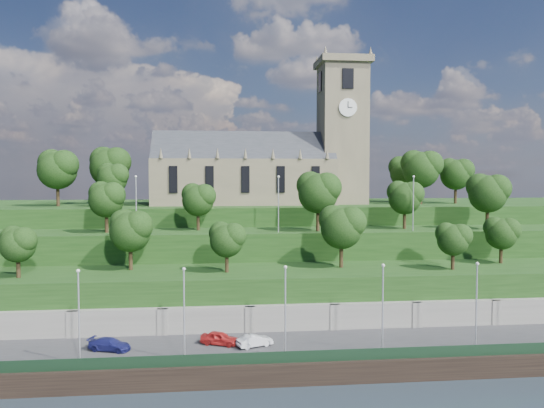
{
  "coord_description": "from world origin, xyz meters",
  "views": [
    {
      "loc": [
        -8.66,
        -49.33,
        20.25
      ],
      "look_at": [
        -0.51,
        30.0,
        15.86
      ],
      "focal_mm": 35.0,
      "sensor_mm": 36.0,
      "label": 1
    }
  ],
  "objects": [
    {
      "name": "trees_upper",
      "position": [
        7.34,
        27.92,
        17.44
      ],
      "size": [
        62.37,
        8.3,
        8.78
      ],
      "color": "black",
      "rests_on": "embankment_upper"
    },
    {
      "name": "trees_hilltop",
      "position": [
        -1.28,
        44.79,
        21.35
      ],
      "size": [
        76.61,
        15.41,
        10.35
      ],
      "color": "black",
      "rests_on": "hilltop"
    },
    {
      "name": "trees_lower",
      "position": [
        -0.93,
        18.43,
        12.89
      ],
      "size": [
        67.45,
        8.7,
        8.26
      ],
      "color": "black",
      "rests_on": "embankment_lower"
    },
    {
      "name": "retaining_wall",
      "position": [
        0.0,
        11.97,
        2.5
      ],
      "size": [
        160.0,
        2.1,
        5.0
      ],
      "color": "slate",
      "rests_on": "ground"
    },
    {
      "name": "hilltop",
      "position": [
        0.0,
        50.0,
        7.5
      ],
      "size": [
        160.0,
        32.0,
        15.0
      ],
      "primitive_type": "cube",
      "color": "#163511",
      "rests_on": "ground"
    },
    {
      "name": "fence",
      "position": [
        0.0,
        0.6,
        2.6
      ],
      "size": [
        160.0,
        0.1,
        1.2
      ],
      "primitive_type": "cube",
      "color": "black",
      "rests_on": "promenade"
    },
    {
      "name": "car_right",
      "position": [
        -19.93,
        6.28,
        2.65
      ],
      "size": [
        4.79,
        3.11,
        1.29
      ],
      "primitive_type": "imported",
      "rotation": [
        0.0,
        0.0,
        1.25
      ],
      "color": "navy",
      "rests_on": "promenade"
    },
    {
      "name": "promenade",
      "position": [
        0.0,
        6.0,
        1.0
      ],
      "size": [
        160.0,
        12.0,
        2.0
      ],
      "primitive_type": "cube",
      "color": "#2D2D30",
      "rests_on": "ground"
    },
    {
      "name": "church",
      "position": [
        0.79,
        45.98,
        22.52
      ],
      "size": [
        38.6,
        12.35,
        27.6
      ],
      "color": "brown",
      "rests_on": "hilltop"
    },
    {
      "name": "ground",
      "position": [
        0.0,
        0.0,
        0.0
      ],
      "size": [
        320.0,
        320.0,
        0.0
      ],
      "primitive_type": "plane",
      "color": "#1C262D",
      "rests_on": "ground"
    },
    {
      "name": "embankment_lower",
      "position": [
        0.0,
        18.0,
        4.0
      ],
      "size": [
        160.0,
        12.0,
        8.0
      ],
      "primitive_type": "cube",
      "color": "#163511",
      "rests_on": "ground"
    },
    {
      "name": "car_left",
      "position": [
        -8.55,
        7.04,
        2.7
      ],
      "size": [
        4.44,
        3.08,
        1.4
      ],
      "primitive_type": "imported",
      "rotation": [
        0.0,
        0.0,
        1.19
      ],
      "color": "#A71C1B",
      "rests_on": "promenade"
    },
    {
      "name": "car_middle",
      "position": [
        -4.84,
        5.99,
        2.64
      ],
      "size": [
        4.08,
        2.74,
        1.27
      ],
      "primitive_type": "imported",
      "rotation": [
        0.0,
        0.0,
        1.97
      ],
      "color": "silver",
      "rests_on": "promenade"
    },
    {
      "name": "lamp_posts_promenade",
      "position": [
        -2.0,
        2.5,
        7.26
      ],
      "size": [
        60.36,
        0.36,
        9.26
      ],
      "color": "#B2B2B7",
      "rests_on": "promenade"
    },
    {
      "name": "quay_wall",
      "position": [
        0.0,
        -0.05,
        1.1
      ],
      "size": [
        160.0,
        0.5,
        2.2
      ],
      "primitive_type": "cube",
      "color": "black",
      "rests_on": "ground"
    },
    {
      "name": "lamp_posts_upper",
      "position": [
        0.0,
        26.0,
        16.7
      ],
      "size": [
        40.36,
        0.36,
        8.18
      ],
      "color": "#B2B2B7",
      "rests_on": "embankment_upper"
    },
    {
      "name": "embankment_upper",
      "position": [
        0.0,
        29.0,
        6.0
      ],
      "size": [
        160.0,
        10.0,
        12.0
      ],
      "primitive_type": "cube",
      "color": "#163511",
      "rests_on": "ground"
    }
  ]
}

